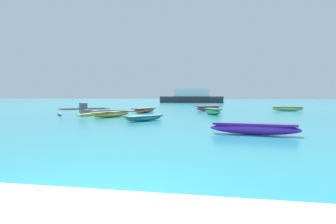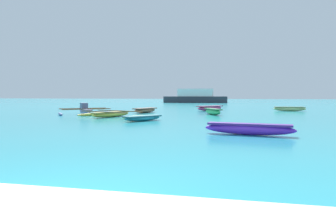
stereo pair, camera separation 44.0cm
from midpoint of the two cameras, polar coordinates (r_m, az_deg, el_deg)
ground_plane at (r=4.22m, az=-25.89°, el=-18.26°), size 240.00×240.00×0.00m
moored_boat_0 at (r=24.42m, az=-15.06°, el=0.24°), size 4.23×3.97×0.92m
moored_boat_1 at (r=17.81m, az=-4.19°, el=-1.12°), size 2.17×2.51×0.31m
moored_boat_2 at (r=23.56m, az=9.07°, el=0.13°), size 1.66×2.62×0.48m
moored_boat_3 at (r=30.94m, az=22.52°, el=0.59°), size 3.02×0.65×0.42m
moored_boat_4 at (r=29.67m, az=8.40°, el=0.76°), size 2.70×3.01×0.48m
moored_boat_5 at (r=11.98m, az=16.17°, el=-3.04°), size 3.46×1.07×0.44m
moored_boat_6 at (r=25.98m, az=-3.93°, el=0.37°), size 1.78×2.80×0.42m
moored_boat_7 at (r=21.25m, az=-10.16°, el=-0.40°), size 5.14×3.99×0.42m
distant_ferry at (r=60.89m, az=5.45°, el=2.85°), size 12.69×2.79×2.79m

